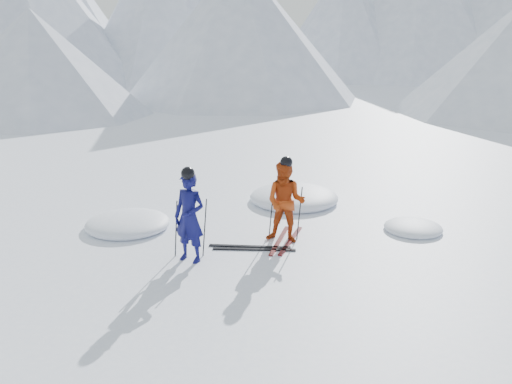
{
  "coord_description": "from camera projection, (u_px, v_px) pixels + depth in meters",
  "views": [
    {
      "loc": [
        -0.94,
        -10.25,
        4.28
      ],
      "look_at": [
        -1.51,
        0.5,
        1.1
      ],
      "focal_mm": 38.0,
      "sensor_mm": 36.0,
      "label": 1
    }
  ],
  "objects": [
    {
      "name": "skier_red",
      "position": [
        286.0,
        202.0,
        11.3
      ],
      "size": [
        0.98,
        0.84,
        1.75
      ],
      "primitive_type": "imported",
      "rotation": [
        0.0,
        0.0,
        -0.23
      ],
      "color": "#A9360D",
      "rests_on": "ground"
    },
    {
      "name": "ski_loose_a",
      "position": [
        250.0,
        246.0,
        11.22
      ],
      "size": [
        1.7,
        0.15,
        0.03
      ],
      "primitive_type": "cube",
      "rotation": [
        0.0,
        0.0,
        1.54
      ],
      "color": "black",
      "rests_on": "ground"
    },
    {
      "name": "skier_blue",
      "position": [
        189.0,
        217.0,
        10.34
      ],
      "size": [
        0.76,
        0.65,
        1.77
      ],
      "primitive_type": "imported",
      "rotation": [
        0.0,
        0.0,
        -0.43
      ],
      "color": "#0C0D49",
      "rests_on": "ground"
    },
    {
      "name": "ski_worn_left",
      "position": [
        279.0,
        240.0,
        11.55
      ],
      "size": [
        0.42,
        1.69,
        0.03
      ],
      "primitive_type": "cube",
      "rotation": [
        0.0,
        0.0,
        -0.19
      ],
      "color": "black",
      "rests_on": "ground"
    },
    {
      "name": "snow_lumps",
      "position": [
        256.0,
        212.0,
        13.44
      ],
      "size": [
        8.07,
        4.31,
        0.51
      ],
      "color": "white",
      "rests_on": "ground"
    },
    {
      "name": "ski_worn_right",
      "position": [
        291.0,
        241.0,
        11.54
      ],
      "size": [
        0.53,
        1.66,
        0.03
      ],
      "primitive_type": "cube",
      "rotation": [
        0.0,
        0.0,
        -0.26
      ],
      "color": "black",
      "rests_on": "ground"
    },
    {
      "name": "ground",
      "position": [
        329.0,
        252.0,
        10.98
      ],
      "size": [
        160.0,
        160.0,
        0.0
      ],
      "primitive_type": "plane",
      "color": "white",
      "rests_on": "ground"
    },
    {
      "name": "mountain_range",
      "position": [
        371.0,
        0.0,
        42.59
      ],
      "size": [
        106.15,
        62.94,
        15.53
      ],
      "color": "#B2BCD1",
      "rests_on": "ground"
    },
    {
      "name": "pole_red_left",
      "position": [
        271.0,
        211.0,
        11.64
      ],
      "size": [
        0.12,
        0.09,
        1.16
      ],
      "primitive_type": "cylinder",
      "rotation": [
        0.06,
        0.08,
        0.0
      ],
      "color": "black",
      "rests_on": "ground"
    },
    {
      "name": "ski_loose_b",
      "position": [
        254.0,
        249.0,
        11.07
      ],
      "size": [
        1.7,
        0.09,
        0.03
      ],
      "primitive_type": "cube",
      "rotation": [
        0.0,
        0.0,
        1.57
      ],
      "color": "black",
      "rests_on": "ground"
    },
    {
      "name": "pole_red_right",
      "position": [
        300.0,
        213.0,
        11.52
      ],
      "size": [
        0.12,
        0.08,
        1.16
      ],
      "primitive_type": "cylinder",
      "rotation": [
        -0.05,
        0.08,
        0.0
      ],
      "color": "black",
      "rests_on": "ground"
    },
    {
      "name": "pole_blue_right",
      "position": [
        205.0,
        228.0,
        10.65
      ],
      "size": [
        0.12,
        0.07,
        1.18
      ],
      "primitive_type": "cylinder",
      "rotation": [
        -0.04,
        0.08,
        0.0
      ],
      "color": "black",
      "rests_on": "ground"
    },
    {
      "name": "pole_blue_left",
      "position": [
        176.0,
        229.0,
        10.58
      ],
      "size": [
        0.12,
        0.08,
        1.18
      ],
      "primitive_type": "cylinder",
      "rotation": [
        0.05,
        0.08,
        0.0
      ],
      "color": "black",
      "rests_on": "ground"
    }
  ]
}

